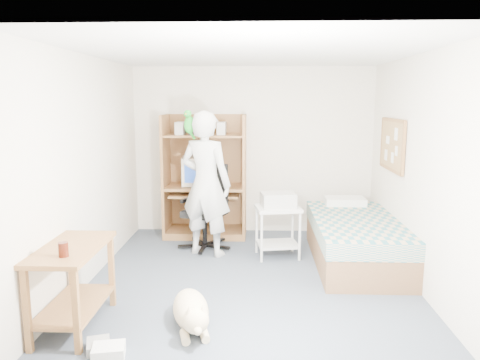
% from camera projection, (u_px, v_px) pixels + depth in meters
% --- Properties ---
extents(floor, '(4.00, 4.00, 0.00)m').
position_uv_depth(floor, '(250.00, 279.00, 5.33)').
color(floor, '#434F5B').
rests_on(floor, ground).
extents(wall_back, '(3.60, 0.02, 2.50)m').
position_uv_depth(wall_back, '(253.00, 151.00, 7.09)').
color(wall_back, silver).
rests_on(wall_back, floor).
extents(wall_right, '(0.02, 4.00, 2.50)m').
position_uv_depth(wall_right, '(417.00, 171.00, 5.05)').
color(wall_right, silver).
rests_on(wall_right, floor).
extents(wall_left, '(0.02, 4.00, 2.50)m').
position_uv_depth(wall_left, '(89.00, 169.00, 5.19)').
color(wall_left, silver).
rests_on(wall_left, floor).
extents(ceiling, '(3.60, 4.00, 0.02)m').
position_uv_depth(ceiling, '(251.00, 53.00, 4.91)').
color(ceiling, white).
rests_on(ceiling, wall_back).
extents(computer_hutch, '(1.20, 0.63, 1.80)m').
position_uv_depth(computer_hutch, '(205.00, 181.00, 6.93)').
color(computer_hutch, brown).
rests_on(computer_hutch, floor).
extents(bed, '(1.02, 2.02, 0.66)m').
position_uv_depth(bed, '(355.00, 240.00, 5.84)').
color(bed, brown).
rests_on(bed, floor).
extents(side_desk, '(0.50, 1.00, 0.75)m').
position_uv_depth(side_desk, '(73.00, 274.00, 4.13)').
color(side_desk, brown).
rests_on(side_desk, floor).
extents(corkboard, '(0.04, 0.94, 0.66)m').
position_uv_depth(corkboard, '(392.00, 145.00, 5.90)').
color(corkboard, olive).
rests_on(corkboard, wall_right).
extents(office_chair, '(0.65, 0.66, 1.13)m').
position_uv_depth(office_chair, '(207.00, 218.00, 6.42)').
color(office_chair, black).
rests_on(office_chair, floor).
extents(person, '(0.80, 0.67, 1.88)m').
position_uv_depth(person, '(206.00, 184.00, 6.03)').
color(person, silver).
rests_on(person, floor).
extents(parrot, '(0.14, 0.24, 0.38)m').
position_uv_depth(parrot, '(189.00, 123.00, 5.92)').
color(parrot, '#168112').
rests_on(parrot, person).
extents(dog, '(0.47, 0.96, 0.37)m').
position_uv_depth(dog, '(191.00, 311.00, 4.15)').
color(dog, beige).
rests_on(dog, floor).
extents(printer_cart, '(0.62, 0.53, 0.66)m').
position_uv_depth(printer_cart, '(278.00, 224.00, 6.01)').
color(printer_cart, silver).
rests_on(printer_cart, floor).
extents(printer, '(0.47, 0.39, 0.18)m').
position_uv_depth(printer, '(278.00, 200.00, 5.96)').
color(printer, '#AFAFAA').
rests_on(printer, printer_cart).
extents(crt_monitor, '(0.47, 0.50, 0.41)m').
position_uv_depth(crt_monitor, '(197.00, 171.00, 6.92)').
color(crt_monitor, beige).
rests_on(crt_monitor, computer_hutch).
extents(keyboard, '(0.47, 0.22, 0.03)m').
position_uv_depth(keyboard, '(207.00, 193.00, 6.80)').
color(keyboard, beige).
rests_on(keyboard, computer_hutch).
extents(pencil_cup, '(0.08, 0.08, 0.12)m').
position_uv_depth(pencil_cup, '(225.00, 182.00, 6.83)').
color(pencil_cup, gold).
rests_on(pencil_cup, computer_hutch).
extents(drink_glass, '(0.08, 0.08, 0.12)m').
position_uv_depth(drink_glass, '(63.00, 250.00, 3.80)').
color(drink_glass, '#41150A').
rests_on(drink_glass, side_desk).
extents(floor_box_a, '(0.28, 0.25, 0.10)m').
position_uv_depth(floor_box_a, '(109.00, 352.00, 3.69)').
color(floor_box_a, white).
rests_on(floor_box_a, floor).
extents(floor_box_b, '(0.24, 0.27, 0.08)m').
position_uv_depth(floor_box_b, '(98.00, 346.00, 3.80)').
color(floor_box_b, '#A8A8A4').
rests_on(floor_box_b, floor).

